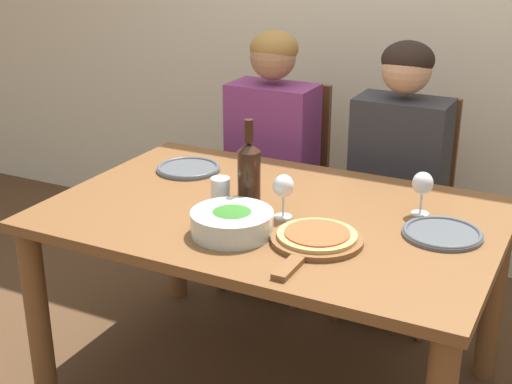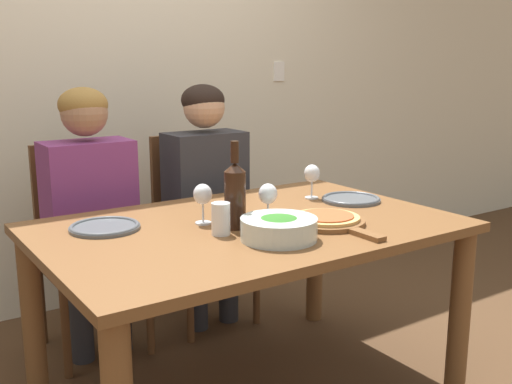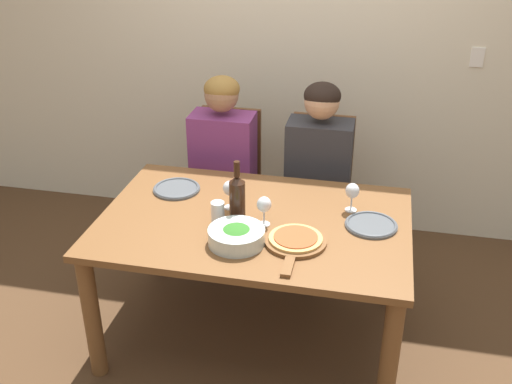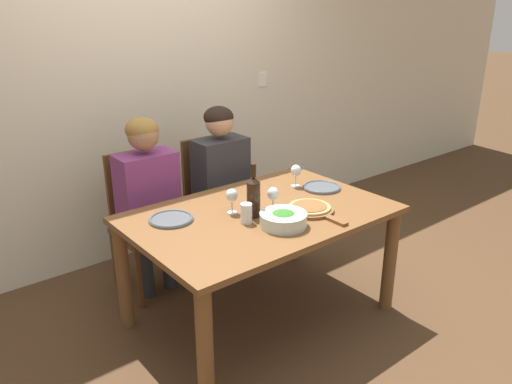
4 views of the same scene
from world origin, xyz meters
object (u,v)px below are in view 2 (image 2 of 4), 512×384
Objects in this scene: person_man at (207,184)px; wine_glass_centre at (268,196)px; chair_right at (197,223)px; dinner_plate_left at (105,227)px; wine_glass_right at (312,175)px; water_tumbler at (221,219)px; wine_bottle at (235,194)px; pizza_on_board at (328,220)px; wine_glass_left at (203,196)px; person_woman at (91,199)px; broccoli_bowl at (279,228)px; dinner_plate_right at (351,199)px; chair_left at (85,242)px.

wine_glass_centre is at bearing -102.72° from person_man.
chair_right is 3.74× the size of dinner_plate_left.
water_tumbler is at bearing -157.10° from wine_glass_right.
wine_bottle is 0.58m from wine_glass_right.
dinner_plate_left is at bearing 148.22° from wine_bottle.
chair_right is 8.33× the size of water_tumbler.
wine_bottle reaches higher than wine_glass_centre.
pizza_on_board is 2.83× the size of wine_glass_left.
person_woman is 1.00× the size of person_man.
person_man is 10.63× the size of water_tumbler.
dinner_plate_left is 0.94m from wine_glass_right.
chair_right is at bearing 11.21° from person_woman.
water_tumbler is at bearing -96.75° from wine_glass_left.
person_man is 7.98× the size of wine_glass_right.
wine_glass_left is (-0.11, 0.32, 0.07)m from broccoli_bowl.
person_woman is 7.98× the size of wine_glass_right.
pizza_on_board reaches higher than dinner_plate_left.
dinner_plate_right is 1.67× the size of wine_glass_right.
person_woman is 0.97m from wine_glass_right.
chair_left reaches higher than broccoli_bowl.
wine_glass_centre reaches higher than water_tumbler.
water_tumbler is (-0.40, 0.11, 0.04)m from pizza_on_board.
person_woman reaches higher than pizza_on_board.
person_man is at bearing 90.18° from pizza_on_board.
wine_bottle is 0.48m from dinner_plate_left.
person_woman is at bearing 144.11° from dinner_plate_right.
dinner_plate_left is 0.81m from pizza_on_board.
water_tumbler is at bearing -172.26° from wine_glass_centre.
water_tumbler is (-0.02, -0.16, -0.05)m from wine_glass_left.
wine_glass_left is 1.00× the size of wine_glass_right.
chair_right is 3.74× the size of dinner_plate_right.
wine_glass_left is 0.24m from wine_glass_centre.
person_woman is 0.58m from person_man.
pizza_on_board is (0.31, -0.15, -0.11)m from wine_bottle.
person_man is at bearing 67.69° from wine_bottle.
pizza_on_board is at bearing -35.48° from wine_glass_left.
person_woman reaches higher than wine_bottle.
broccoli_bowl is at bearing -70.60° from wine_glass_left.
chair_right is 0.64m from person_woman.
dinner_plate_left is (-0.70, -0.62, 0.23)m from chair_right.
wine_glass_centre is 0.23m from water_tumbler.
chair_right is 0.78× the size of person_man.
wine_glass_right is (0.53, 0.22, -0.02)m from wine_bottle.
person_woman is 4.60× the size of broccoli_bowl.
chair_right reaches higher than broccoli_bowl.
person_woman reaches higher than wine_glass_centre.
wine_bottle is at bearing -112.31° from person_man.
wine_glass_left is (-0.71, 0.04, 0.10)m from dinner_plate_right.
pizza_on_board is 3.77× the size of water_tumbler.
wine_glass_left is at bearing 109.40° from broccoli_bowl.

